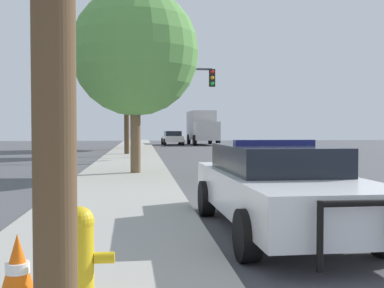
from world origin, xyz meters
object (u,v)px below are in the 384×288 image
(fire_hydrant, at_px, (79,254))
(car_background_distant, at_px, (172,138))
(tree_sidewalk_far, at_px, (135,74))
(tree_sidewalk_near, at_px, (135,52))
(police_car, at_px, (278,185))
(box_truck, at_px, (202,127))
(traffic_cone, at_px, (18,271))
(tree_sidewalk_mid, at_px, (126,67))
(traffic_light, at_px, (171,92))

(fire_hydrant, relative_size, car_background_distant, 0.21)
(tree_sidewalk_far, bearing_deg, tree_sidewalk_near, -89.24)
(police_car, distance_m, tree_sidewalk_far, 30.09)
(fire_hydrant, distance_m, tree_sidewalk_near, 12.76)
(box_truck, distance_m, traffic_cone, 43.38)
(police_car, bearing_deg, tree_sidewalk_mid, -83.35)
(box_truck, xyz_separation_m, traffic_cone, (-6.99, -42.79, -1.32))
(car_background_distant, height_order, tree_sidewalk_mid, tree_sidewalk_mid)
(box_truck, bearing_deg, traffic_light, 76.95)
(tree_sidewalk_near, bearing_deg, tree_sidewalk_far, 90.76)
(tree_sidewalk_mid, bearing_deg, car_background_distant, 77.88)
(traffic_light, distance_m, tree_sidewalk_mid, 4.52)
(police_car, bearing_deg, traffic_cone, 44.69)
(box_truck, distance_m, tree_sidewalk_mid, 20.10)
(tree_sidewalk_far, distance_m, traffic_cone, 33.25)
(traffic_light, height_order, box_truck, traffic_light)
(car_background_distant, bearing_deg, traffic_light, -96.13)
(fire_hydrant, distance_m, tree_sidewalk_mid, 24.62)
(traffic_light, xyz_separation_m, tree_sidewalk_far, (-2.02, 12.11, 2.28))
(traffic_light, xyz_separation_m, box_truck, (4.41, 22.08, -1.73))
(car_background_distant, bearing_deg, tree_sidewalk_mid, -104.33)
(tree_sidewalk_mid, bearing_deg, fire_hydrant, -89.27)
(tree_sidewalk_near, height_order, traffic_cone, tree_sidewalk_near)
(car_background_distant, distance_m, tree_sidewalk_mid, 18.85)
(traffic_cone, bearing_deg, car_background_distant, 84.51)
(car_background_distant, xyz_separation_m, box_truck, (2.95, 0.70, 1.05))
(tree_sidewalk_far, height_order, traffic_cone, tree_sidewalk_far)
(police_car, xyz_separation_m, traffic_cone, (-3.15, -3.27, -0.28))
(fire_hydrant, bearing_deg, tree_sidewalk_near, 88.45)
(traffic_cone, bearing_deg, traffic_light, 82.90)
(traffic_light, bearing_deg, tree_sidewalk_near, -101.61)
(box_truck, bearing_deg, police_car, 82.69)
(fire_hydrant, xyz_separation_m, tree_sidewalk_near, (0.33, 12.24, 3.58))
(box_truck, distance_m, tree_sidewalk_near, 31.27)
(fire_hydrant, distance_m, tree_sidewalk_far, 33.25)
(fire_hydrant, height_order, car_background_distant, car_background_distant)
(box_truck, bearing_deg, fire_hydrant, 79.63)
(fire_hydrant, relative_size, tree_sidewalk_mid, 0.12)
(traffic_light, height_order, traffic_cone, traffic_light)
(police_car, distance_m, box_truck, 39.72)
(traffic_light, relative_size, tree_sidewalk_far, 0.54)
(tree_sidewalk_near, bearing_deg, box_truck, 78.62)
(police_car, xyz_separation_m, traffic_light, (-0.57, 17.44, 2.76))
(traffic_light, distance_m, car_background_distant, 21.60)
(police_car, relative_size, tree_sidewalk_far, 0.60)
(tree_sidewalk_near, bearing_deg, traffic_light, 78.39)
(car_background_distant, bearing_deg, tree_sidewalk_near, -98.34)
(traffic_cone, bearing_deg, box_truck, 80.72)
(tree_sidewalk_near, bearing_deg, car_background_distant, 83.87)
(fire_hydrant, bearing_deg, traffic_cone, 177.71)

